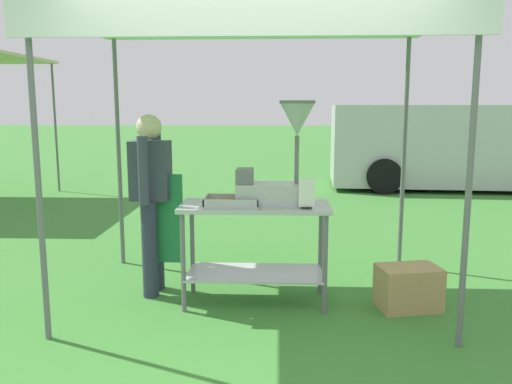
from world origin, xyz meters
name	(u,v)px	position (x,y,z in m)	size (l,w,h in m)	color
ground_plane	(269,198)	(0.00, 6.00, 0.00)	(70.00, 70.00, 0.00)	#3D7F33
stall_canopy	(255,28)	(-0.03, 0.94, 2.31)	(3.16, 2.08, 2.40)	slate
donut_cart	(255,231)	(-0.03, 0.84, 0.63)	(1.26, 0.57, 0.87)	#B7B7BC
donut_tray	(233,202)	(-0.22, 0.79, 0.89)	(0.45, 0.31, 0.07)	#B7B7BC
donut_fryer	(279,162)	(0.17, 0.83, 1.22)	(0.65, 0.29, 0.86)	#B7B7BC
menu_sign	(307,196)	(0.39, 0.66, 0.97)	(0.13, 0.05, 0.25)	black
vendor	(152,195)	(-0.96, 1.04, 0.90)	(0.45, 0.53, 1.61)	#2D3347
supply_crate	(408,288)	(1.26, 0.76, 0.18)	(0.55, 0.42, 0.36)	tan
van_silver	(458,145)	(3.84, 7.45, 0.88)	(5.18, 2.34, 1.69)	#BCBCC1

